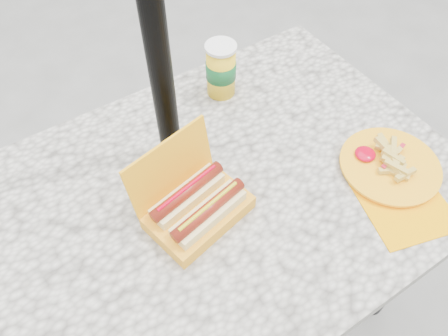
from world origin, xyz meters
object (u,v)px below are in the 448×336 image
fries_plate (391,168)px  soda_cup (221,70)px  hotdog_box (196,206)px  umbrella_pole (154,28)px

fries_plate → soda_cup: soda_cup is taller
hotdog_box → soda_cup: size_ratio=1.59×
soda_cup → umbrella_pole: bearing=-152.4°
fries_plate → umbrella_pole: bearing=140.1°
umbrella_pole → fries_plate: umbrella_pole is taller
fries_plate → soda_cup: bearing=112.4°
hotdog_box → fries_plate: hotdog_box is taller
umbrella_pole → hotdog_box: umbrella_pole is taller
umbrella_pole → hotdog_box: (-0.04, -0.19, -0.31)m
umbrella_pole → hotdog_box: size_ratio=9.00×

